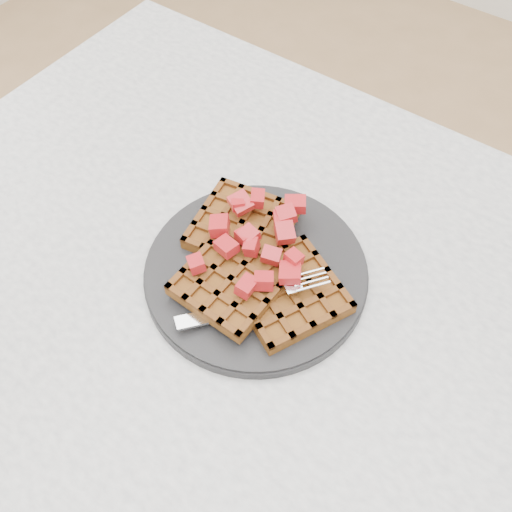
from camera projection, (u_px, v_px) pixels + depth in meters
name	position (u px, v px, depth m)	size (l,w,h in m)	color
ground	(287.00, 503.00, 1.22)	(4.00, 4.00, 0.00)	tan
table	(310.00, 390.00, 0.70)	(1.20, 0.80, 0.75)	silver
plate	(256.00, 272.00, 0.66)	(0.26, 0.26, 0.02)	black
waffles	(254.00, 265.00, 0.64)	(0.23, 0.19, 0.03)	brown
strawberry_pile	(256.00, 249.00, 0.62)	(0.15, 0.15, 0.02)	#9A030C
fork	(264.00, 302.00, 0.62)	(0.02, 0.18, 0.02)	silver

